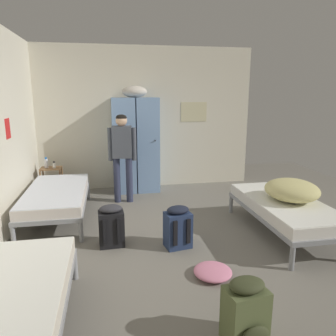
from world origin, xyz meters
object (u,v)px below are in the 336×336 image
locker_bank (136,143)px  water_bottle (46,163)px  shelf_unit (52,179)px  backpack_black (111,226)px  bed_left_front (3,306)px  person_traveler (122,150)px  bed_right (285,208)px  lotion_bottle (54,165)px  clothes_pile_pink (213,272)px  backpack_navy (177,227)px  backpack_olive (246,313)px  bedding_heap (292,190)px  bed_left_rear (57,195)px

locker_bank → water_bottle: bearing=-175.9°
shelf_unit → backpack_black: shelf_unit is taller
bed_left_front → person_traveler: person_traveler is taller
bed_right → lotion_bottle: bearing=146.0°
locker_bank → bed_right: size_ratio=1.09×
bed_left_front → lotion_bottle: (-0.18, 3.87, 0.24)m
backpack_black → clothes_pile_pink: backpack_black is taller
person_traveler → backpack_navy: 2.12m
shelf_unit → water_bottle: size_ratio=2.86×
shelf_unit → bed_left_front: size_ratio=0.30×
person_traveler → backpack_olive: size_ratio=2.86×
water_bottle → lotion_bottle: 0.16m
locker_bank → bedding_heap: size_ratio=2.67×
locker_bank → bed_right: 3.14m
water_bottle → backpack_olive: water_bottle is taller
bed_left_rear → bed_left_front: (0.00, -2.74, 0.00)m
shelf_unit → bedding_heap: 4.24m
shelf_unit → person_traveler: (1.31, -0.53, 0.60)m
backpack_olive → clothes_pile_pink: backpack_olive is taller
locker_bank → backpack_navy: locker_bank is taller
person_traveler → backpack_navy: bearing=-73.0°
backpack_olive → backpack_black: bearing=117.7°
backpack_black → clothes_pile_pink: bearing=-42.1°
bed_right → bed_left_front: 3.57m
bedding_heap → lotion_bottle: bearing=146.5°
bedding_heap → lotion_bottle: (-3.46, 2.29, -0.01)m
backpack_black → backpack_navy: size_ratio=1.00×
person_traveler → backpack_olive: (0.76, -3.64, -0.69)m
shelf_unit → backpack_olive: size_ratio=1.04×
bedding_heap → backpack_olive: (-1.46, -1.84, -0.37)m
bed_left_rear → locker_bank: bearing=44.0°
bed_right → backpack_navy: backpack_navy is taller
bed_right → water_bottle: 4.25m
bedding_heap → backpack_navy: (-1.63, -0.12, -0.37)m
bedding_heap → clothes_pile_pink: bedding_heap is taller
lotion_bottle → backpack_olive: size_ratio=0.24×
locker_bank → shelf_unit: 1.73m
bed_left_front → water_bottle: (-0.33, 3.93, 0.28)m
person_traveler → backpack_black: bearing=-98.1°
bed_right → clothes_pile_pink: bearing=-146.4°
water_bottle → backpack_navy: 3.19m
locker_bank → water_bottle: locker_bank is taller
locker_bank → backpack_black: locker_bank is taller
locker_bank → lotion_bottle: (-1.54, -0.18, -0.34)m
shelf_unit → backpack_navy: 3.10m
backpack_olive → backpack_navy: (-0.17, 1.72, 0.00)m
lotion_bottle → backpack_navy: size_ratio=0.24×
bed_left_front → person_traveler: (1.06, 3.38, 0.57)m
bed_left_rear → bedding_heap: size_ratio=2.45×
bedding_heap → lotion_bottle: 4.15m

